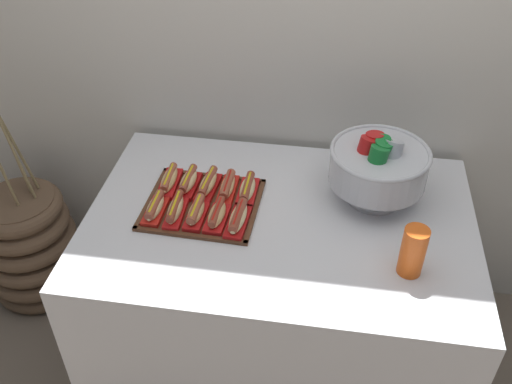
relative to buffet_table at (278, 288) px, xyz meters
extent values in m
plane|color=#7A6B5B|center=(0.00, 0.00, -0.41)|extent=(10.00, 10.00, 0.00)
cube|color=silver|center=(0.00, 0.54, 0.89)|extent=(6.00, 0.10, 2.60)
cube|color=silver|center=(0.00, 0.00, 0.00)|extent=(1.38, 0.92, 0.73)
cylinder|color=black|center=(-0.57, 0.34, -0.39)|extent=(0.05, 0.05, 0.04)
cylinder|color=black|center=(0.57, 0.34, -0.39)|extent=(0.05, 0.05, 0.04)
cylinder|color=brown|center=(-1.18, 0.21, -0.14)|extent=(0.32, 0.32, 0.54)
torus|color=brown|center=(-1.18, 0.21, -0.36)|extent=(0.43, 0.43, 0.08)
torus|color=brown|center=(-1.18, 0.21, -0.27)|extent=(0.46, 0.46, 0.08)
torus|color=brown|center=(-1.18, 0.21, -0.18)|extent=(0.45, 0.45, 0.08)
torus|color=brown|center=(-1.18, 0.21, -0.09)|extent=(0.43, 0.43, 0.08)
torus|color=brown|center=(-1.18, 0.21, 0.00)|extent=(0.40, 0.40, 0.08)
torus|color=brown|center=(-1.18, 0.21, 0.09)|extent=(0.38, 0.38, 0.08)
cylinder|color=#937F56|center=(-1.15, 0.16, 0.32)|extent=(0.03, 0.04, 0.38)
cylinder|color=#937F56|center=(-1.14, 0.26, 0.43)|extent=(0.07, 0.09, 0.59)
cylinder|color=#937F56|center=(-1.16, 0.27, 0.40)|extent=(0.07, 0.02, 0.53)
cylinder|color=#937F56|center=(-1.12, 0.23, 0.34)|extent=(0.06, 0.02, 0.42)
cube|color=#56331E|center=(-0.29, 0.02, 0.37)|extent=(0.42, 0.37, 0.01)
cube|color=#56331E|center=(-0.29, -0.15, 0.38)|extent=(0.41, 0.03, 0.01)
cube|color=#56331E|center=(-0.28, 0.19, 0.38)|extent=(0.41, 0.03, 0.01)
cube|color=#56331E|center=(-0.48, 0.03, 0.38)|extent=(0.03, 0.36, 0.01)
cube|color=#56331E|center=(-0.09, 0.02, 0.38)|extent=(0.03, 0.36, 0.01)
cube|color=red|center=(-0.44, -0.05, 0.38)|extent=(0.06, 0.16, 0.02)
ellipsoid|color=beige|center=(-0.44, -0.05, 0.40)|extent=(0.05, 0.15, 0.04)
cylinder|color=#9E4C38|center=(-0.44, -0.05, 0.41)|extent=(0.03, 0.14, 0.03)
cylinder|color=yellow|center=(-0.44, -0.05, 0.43)|extent=(0.01, 0.12, 0.01)
cube|color=red|center=(-0.36, -0.06, 0.38)|extent=(0.06, 0.17, 0.02)
ellipsoid|color=beige|center=(-0.36, -0.06, 0.41)|extent=(0.05, 0.16, 0.04)
cylinder|color=brown|center=(-0.36, -0.06, 0.42)|extent=(0.03, 0.16, 0.03)
cylinder|color=yellow|center=(-0.36, -0.06, 0.43)|extent=(0.01, 0.13, 0.01)
cube|color=red|center=(-0.29, -0.06, 0.38)|extent=(0.07, 0.15, 0.02)
ellipsoid|color=#E0BC7F|center=(-0.29, -0.06, 0.41)|extent=(0.05, 0.14, 0.04)
cylinder|color=#A8563D|center=(-0.29, -0.06, 0.42)|extent=(0.04, 0.14, 0.03)
cylinder|color=yellow|center=(-0.29, -0.06, 0.43)|extent=(0.01, 0.12, 0.01)
cube|color=red|center=(-0.21, -0.06, 0.38)|extent=(0.07, 0.16, 0.02)
ellipsoid|color=tan|center=(-0.21, -0.06, 0.41)|extent=(0.06, 0.15, 0.04)
cylinder|color=brown|center=(-0.21, -0.06, 0.42)|extent=(0.03, 0.14, 0.03)
cylinder|color=red|center=(-0.21, -0.06, 0.43)|extent=(0.01, 0.12, 0.01)
cube|color=#B21414|center=(-0.14, -0.06, 0.38)|extent=(0.08, 0.19, 0.02)
ellipsoid|color=beige|center=(-0.14, -0.06, 0.40)|extent=(0.06, 0.17, 0.04)
cylinder|color=brown|center=(-0.14, -0.06, 0.41)|extent=(0.04, 0.16, 0.03)
cylinder|color=red|center=(-0.14, -0.06, 0.43)|extent=(0.02, 0.13, 0.01)
cube|color=red|center=(-0.43, 0.11, 0.38)|extent=(0.07, 0.18, 0.02)
ellipsoid|color=tan|center=(-0.43, 0.11, 0.40)|extent=(0.06, 0.17, 0.04)
cylinder|color=#A8563D|center=(-0.43, 0.11, 0.41)|extent=(0.03, 0.15, 0.03)
cylinder|color=yellow|center=(-0.43, 0.11, 0.43)|extent=(0.01, 0.13, 0.01)
cube|color=#B21414|center=(-0.36, 0.11, 0.38)|extent=(0.07, 0.16, 0.02)
ellipsoid|color=beige|center=(-0.36, 0.11, 0.41)|extent=(0.06, 0.15, 0.04)
cylinder|color=#9E4C38|center=(-0.36, 0.11, 0.42)|extent=(0.03, 0.15, 0.03)
cylinder|color=yellow|center=(-0.36, 0.11, 0.43)|extent=(0.01, 0.13, 0.01)
cube|color=#B21414|center=(-0.28, 0.11, 0.38)|extent=(0.08, 0.18, 0.02)
ellipsoid|color=#E0BC7F|center=(-0.28, 0.11, 0.40)|extent=(0.06, 0.16, 0.04)
cylinder|color=#9E4C38|center=(-0.28, 0.11, 0.42)|extent=(0.04, 0.16, 0.03)
cylinder|color=yellow|center=(-0.28, 0.11, 0.43)|extent=(0.02, 0.14, 0.01)
cube|color=red|center=(-0.21, 0.10, 0.38)|extent=(0.06, 0.17, 0.02)
ellipsoid|color=#E0BC7F|center=(-0.21, 0.10, 0.40)|extent=(0.05, 0.16, 0.04)
cylinder|color=#A8563D|center=(-0.21, 0.10, 0.41)|extent=(0.03, 0.15, 0.03)
cylinder|color=red|center=(-0.21, 0.10, 0.43)|extent=(0.01, 0.13, 0.01)
cube|color=red|center=(-0.13, 0.10, 0.38)|extent=(0.07, 0.17, 0.02)
ellipsoid|color=beige|center=(-0.13, 0.10, 0.40)|extent=(0.05, 0.16, 0.04)
cylinder|color=brown|center=(-0.13, 0.10, 0.41)|extent=(0.03, 0.16, 0.03)
cylinder|color=yellow|center=(-0.13, 0.10, 0.43)|extent=(0.01, 0.13, 0.01)
cylinder|color=silver|center=(0.33, 0.16, 0.37)|extent=(0.20, 0.20, 0.02)
cone|color=silver|center=(0.33, 0.16, 0.42)|extent=(0.07, 0.07, 0.06)
cylinder|color=silver|center=(0.33, 0.16, 0.51)|extent=(0.34, 0.34, 0.13)
torus|color=silver|center=(0.33, 0.16, 0.57)|extent=(0.35, 0.35, 0.02)
cylinder|color=#B7BCC6|center=(0.36, 0.15, 0.56)|extent=(0.11, 0.13, 0.14)
cylinder|color=#197A33|center=(0.33, 0.17, 0.56)|extent=(0.11, 0.10, 0.14)
cylinder|color=red|center=(0.31, 0.19, 0.56)|extent=(0.10, 0.11, 0.13)
cylinder|color=red|center=(0.28, 0.16, 0.56)|extent=(0.11, 0.11, 0.13)
cylinder|color=#197A33|center=(0.31, 0.11, 0.56)|extent=(0.11, 0.11, 0.14)
cylinder|color=#197A33|center=(0.33, 0.15, 0.56)|extent=(0.10, 0.09, 0.13)
cylinder|color=#EA5B19|center=(0.44, -0.20, 0.42)|extent=(0.08, 0.08, 0.11)
cylinder|color=#EA5B19|center=(0.44, -0.20, 0.44)|extent=(0.08, 0.08, 0.11)
cylinder|color=#EA5B19|center=(0.44, -0.20, 0.46)|extent=(0.08, 0.08, 0.11)
cylinder|color=#EA5B19|center=(0.44, -0.20, 0.48)|extent=(0.08, 0.08, 0.11)
camera|label=1|loc=(0.15, -1.52, 1.69)|focal=39.90mm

